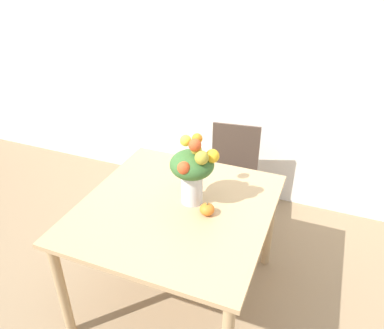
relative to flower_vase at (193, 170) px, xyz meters
name	(u,v)px	position (x,y,z in m)	size (l,w,h in m)	color
ground_plane	(178,293)	(-0.08, -0.08, -0.99)	(12.00, 12.00, 0.00)	#8E7556
wall_back	(244,53)	(-0.08, 1.36, 0.36)	(8.00, 0.06, 2.70)	white
dining_table	(176,218)	(-0.08, -0.08, -0.32)	(1.13, 1.18, 0.76)	tan
flower_vase	(193,170)	(0.00, 0.00, 0.00)	(0.29, 0.32, 0.45)	silver
pumpkin	(207,209)	(0.12, -0.08, -0.19)	(0.09, 0.09, 0.08)	orange
dining_chair_near_window	(232,176)	(0.01, 0.87, -0.54)	(0.47, 0.47, 0.86)	#47382D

